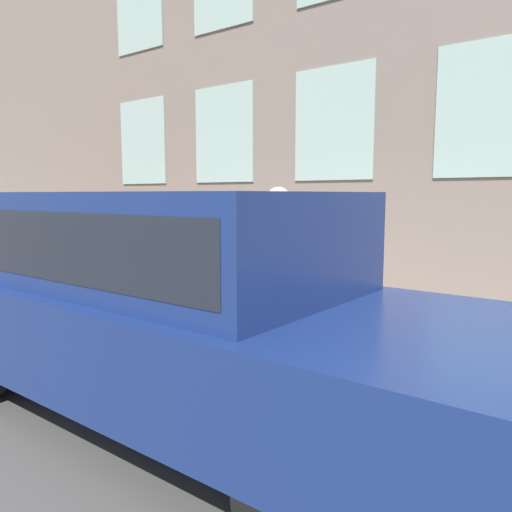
% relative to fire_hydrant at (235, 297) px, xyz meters
% --- Properties ---
extents(ground_plane, '(80.00, 80.00, 0.00)m').
position_rel_fire_hydrant_xyz_m(ground_plane, '(-0.45, 0.23, -0.56)').
color(ground_plane, '#514F4C').
extents(sidewalk, '(3.19, 60.00, 0.14)m').
position_rel_fire_hydrant_xyz_m(sidewalk, '(1.14, 0.23, -0.49)').
color(sidewalk, '#A8A093').
rests_on(sidewalk, ground_plane).
extents(fire_hydrant, '(0.32, 0.44, 0.81)m').
position_rel_fire_hydrant_xyz_m(fire_hydrant, '(0.00, 0.00, 0.00)').
color(fire_hydrant, gray).
rests_on(fire_hydrant, sidewalk).
extents(person, '(0.42, 0.27, 1.72)m').
position_rel_fire_hydrant_xyz_m(person, '(0.10, -0.56, 0.62)').
color(person, '#232328').
rests_on(person, sidewalk).
extents(parked_car_navy_near, '(1.98, 5.32, 1.79)m').
position_rel_fire_hydrant_xyz_m(parked_car_navy_near, '(-1.77, -0.96, 0.41)').
color(parked_car_navy_near, black).
rests_on(parked_car_navy_near, ground_plane).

